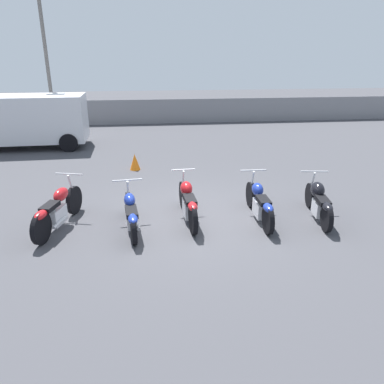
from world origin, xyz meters
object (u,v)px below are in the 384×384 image
Objects in this scene: motorcycle_slot_4 at (319,201)px; parked_van at (23,119)px; light_pole_left at (44,37)px; motorcycle_slot_1 at (131,213)px; traffic_cone_near at (135,162)px; motorcycle_slot_2 at (188,202)px; motorcycle_slot_3 at (260,203)px; motorcycle_slot_0 at (58,210)px.

parked_van reaches higher than motorcycle_slot_4.
light_pole_left is 1.48× the size of parked_van.
motorcycle_slot_1 is 3.73× the size of traffic_cone_near.
motorcycle_slot_3 is (1.63, -0.16, -0.03)m from motorcycle_slot_2.
motorcycle_slot_0 is at bearing 177.94° from motorcycle_slot_2.
motorcycle_slot_3 is at bearing -55.48° from traffic_cone_near.
motorcycle_slot_2 reaches higher than traffic_cone_near.
parked_van is at bearing 134.25° from motorcycle_slot_3.
motorcycle_slot_0 is at bearing -77.50° from light_pole_left.
motorcycle_slot_3 is at bearing -8.93° from motorcycle_slot_2.
light_pole_left is at bearing 135.80° from motorcycle_slot_4.
motorcycle_slot_0 reaches higher than motorcycle_slot_3.
motorcycle_slot_3 is at bearing -57.43° from light_pole_left.
motorcycle_slot_4 is 0.41× the size of parked_van.
motorcycle_slot_3 is 1.08× the size of motorcycle_slot_4.
motorcycle_slot_0 reaches higher than traffic_cone_near.
motorcycle_slot_4 is (4.28, 0.08, 0.03)m from motorcycle_slot_1.
motorcycle_slot_0 is 1.01× the size of motorcycle_slot_3.
traffic_cone_near is (-4.32, 4.38, -0.17)m from motorcycle_slot_4.
light_pole_left is 3.63× the size of motorcycle_slot_1.
motorcycle_slot_1 is 4.46m from traffic_cone_near.
motorcycle_slot_0 is 2.87m from motorcycle_slot_2.
motorcycle_slot_1 is at bearing -89.56° from traffic_cone_near.
motorcycle_slot_1 is at bearing -175.54° from motorcycle_slot_3.
motorcycle_slot_4 is 11.81m from parked_van.
motorcycle_slot_4 is at bearing -8.24° from motorcycle_slot_2.
parked_van is at bearing -99.78° from light_pole_left.
motorcycle_slot_2 is at bearing 16.16° from motorcycle_slot_0.
motorcycle_slot_2 is at bearing 8.51° from motorcycle_slot_1.
parked_van reaches higher than motorcycle_slot_2.
motorcycle_slot_3 reaches higher than motorcycle_slot_1.
light_pole_left is at bearing 123.50° from motorcycle_slot_3.
motorcycle_slot_1 is at bearing -168.33° from motorcycle_slot_2.
motorcycle_slot_3 is 10.76m from parked_van.
motorcycle_slot_3 is at bearing -175.55° from motorcycle_slot_4.
motorcycle_slot_4 is 3.72× the size of traffic_cone_near.
motorcycle_slot_2 is 1.07× the size of motorcycle_slot_4.
traffic_cone_near is at bearing 84.49° from motorcycle_slot_0.
motorcycle_slot_1 is 9.18m from parked_van.
motorcycle_slot_2 is at bearing -176.38° from motorcycle_slot_4.
parked_van is at bearing 146.42° from motorcycle_slot_4.
motorcycle_slot_4 is (5.87, -0.20, -0.00)m from motorcycle_slot_0.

